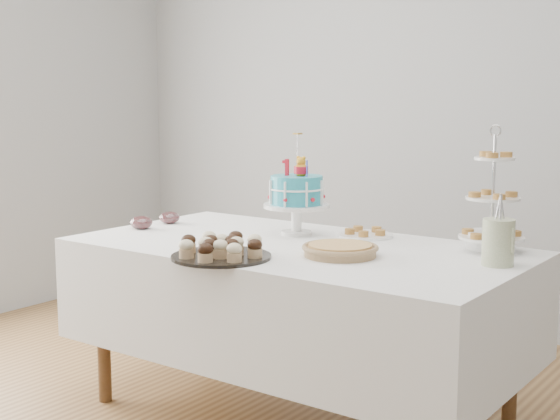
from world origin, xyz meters
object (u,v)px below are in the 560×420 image
Objects in this scene: pie at (340,249)px; jam_bowl_b at (169,218)px; tiered_stand at (493,199)px; utensil_pitcher at (498,240)px; cupcake_tray at (221,247)px; jam_bowl_a at (141,223)px; pastry_plate at (366,233)px; table at (296,297)px; plate_stack at (489,240)px; birthday_cake at (297,207)px.

pie is 1.13m from jam_bowl_b.
jam_bowl_b is at bearing -170.40° from tiered_stand.
utensil_pitcher reaches higher than pie.
cupcake_tray is 1.12m from tiered_stand.
jam_bowl_a is at bearing -179.37° from pie.
jam_bowl_b reaches higher than pastry_plate.
jam_bowl_b is (-1.56, -0.26, -0.19)m from tiered_stand.
pie is at bearing 40.89° from cupcake_tray.
jam_bowl_b reaches higher than table.
plate_stack reaches higher than table.
cupcake_tray reaches higher than jam_bowl_b.
pie is 1.23× the size of pastry_plate.
plate_stack is 1.86× the size of jam_bowl_b.
birthday_cake is 1.18× the size of cupcake_tray.
plate_stack is 0.77× the size of pastry_plate.
pie is at bearing -18.62° from table.
table is 7.17× the size of utensil_pitcher.
tiered_stand is (0.80, 0.76, 0.17)m from cupcake_tray.
cupcake_tray is at bearing -106.13° from pastry_plate.
pastry_plate is at bearing -179.02° from tiered_stand.
tiered_stand is 1.93× the size of utensil_pitcher.
cupcake_tray reaches higher than plate_stack.
plate_stack is at bearing 5.23° from pastry_plate.
jam_bowl_b is (-0.76, 0.49, -0.01)m from cupcake_tray.
jam_bowl_b is at bearing 178.23° from birthday_cake.
plate_stack is (-0.02, 0.04, -0.18)m from tiered_stand.
jam_bowl_b is at bearing 170.45° from pie.
table is 0.91m from utensil_pitcher.
utensil_pitcher is at bearing -18.63° from pastry_plate.
utensil_pitcher is (0.57, 0.20, 0.07)m from pie.
pie reaches higher than pastry_plate.
table is 0.88m from jam_bowl_b.
cupcake_tray is 2.07× the size of plate_stack.
birthday_cake is at bearing 24.18° from jam_bowl_a.
pastry_plate is at bearing 25.11° from jam_bowl_a.
pastry_plate is at bearing 73.87° from cupcake_tray.
cupcake_tray is 0.91m from jam_bowl_b.
pastry_plate is at bearing 107.42° from pie.
utensil_pitcher is at bearing 19.84° from pie.
birthday_cake is 1.73× the size of utensil_pitcher.
table is 4.89× the size of cupcake_tray.
cupcake_tray is 0.81m from jam_bowl_a.
cupcake_tray is at bearing -101.35° from table.
tiered_stand is at bearing 0.98° from pastry_plate.
birthday_cake is 0.87m from plate_stack.
plate_stack is 1.78× the size of jam_bowl_a.
tiered_stand is at bearing 45.44° from pie.
pie is at bearing -130.49° from plate_stack.
jam_bowl_a is at bearing -87.67° from jam_bowl_b.
jam_bowl_a is (-0.69, -0.31, -0.10)m from birthday_cake.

